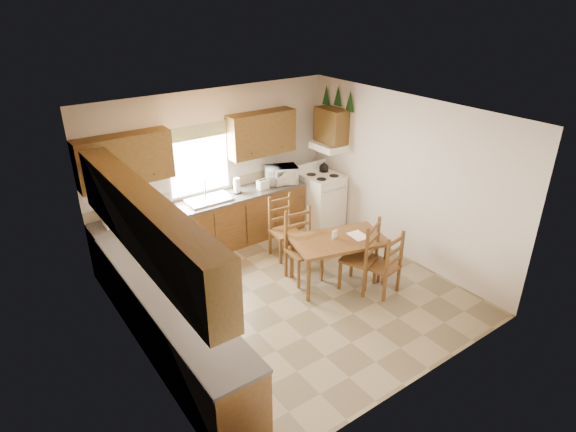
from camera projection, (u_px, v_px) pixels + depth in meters
floor at (292, 295)px, 7.19m from camera, size 4.50×4.50×0.00m
ceiling at (292, 116)px, 6.03m from camera, size 4.50×4.50×0.00m
wall_left at (131, 263)px, 5.43m from camera, size 4.50×4.50×0.00m
wall_right at (404, 179)px, 7.79m from camera, size 4.50×4.50×0.00m
wall_back at (215, 168)px, 8.26m from camera, size 4.50×4.50×0.00m
wall_front at (420, 289)px, 4.96m from camera, size 4.50×4.50×0.00m
lower_cab_back at (207, 227)px, 8.24m from camera, size 3.75×0.60×0.88m
lower_cab_left at (170, 324)px, 5.87m from camera, size 0.60×3.60×0.88m
counter_back at (205, 203)px, 8.04m from camera, size 3.75×0.63×0.04m
counter_left at (166, 293)px, 5.67m from camera, size 0.63×3.60×0.04m
backsplash at (197, 191)px, 8.20m from camera, size 3.75×0.01×0.18m
upper_cab_back_left at (125, 160)px, 7.11m from camera, size 1.41×0.33×0.75m
upper_cab_back_right at (262, 133)px, 8.38m from camera, size 1.25×0.33×0.75m
upper_cab_left at (144, 224)px, 5.19m from camera, size 0.33×3.60×0.75m
upper_cab_stove at (331, 126)px, 8.68m from camera, size 0.33×0.62×0.62m
range_hood at (328, 146)px, 8.82m from camera, size 0.44×0.62×0.12m
window_frame at (199, 161)px, 8.00m from camera, size 1.13×0.02×1.18m
window_pane at (199, 161)px, 7.99m from camera, size 1.05×0.01×1.10m
window_valance at (197, 132)px, 7.76m from camera, size 1.19×0.01×0.24m
sink_basin at (209, 200)px, 8.06m from camera, size 0.75×0.45×0.04m
pine_decal_a at (350, 101)px, 8.31m from camera, size 0.22×0.22×0.36m
pine_decal_b at (338, 96)px, 8.52m from camera, size 0.22×0.22×0.36m
pine_decal_c at (326, 95)px, 8.77m from camera, size 0.22×0.22×0.36m
stove at (322, 200)px, 9.15m from camera, size 0.68×0.70×0.98m
coffeemaker at (110, 216)px, 7.17m from camera, size 0.24×0.26×0.30m
paper_towel at (237, 186)px, 8.31m from camera, size 0.14×0.14×0.27m
toaster at (263, 184)px, 8.51m from camera, size 0.21×0.14×0.16m
microwave at (281, 175)px, 8.74m from camera, size 0.63×0.55×0.32m
dining_table at (338, 260)px, 7.39m from camera, size 1.54×1.12×0.74m
chair_near_left at (359, 254)px, 7.16m from camera, size 0.61×0.60×1.13m
chair_near_right at (383, 263)px, 7.06m from camera, size 0.49×0.47×1.01m
chair_far_left at (304, 247)px, 7.36m from camera, size 0.52×0.50×1.13m
chair_far_right at (285, 228)px, 8.01m from camera, size 0.48×0.46×1.05m
table_paper at (358, 235)px, 7.32m from camera, size 0.26×0.33×0.00m
table_card at (334, 234)px, 7.22m from camera, size 0.10×0.04×0.13m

